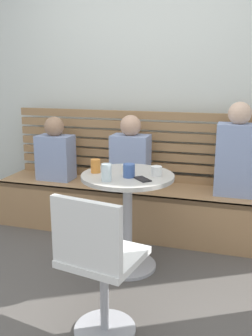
# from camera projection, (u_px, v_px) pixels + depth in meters

# --- Properties ---
(ground) EXTENTS (8.00, 8.00, 0.00)m
(ground) POSITION_uv_depth(u_px,v_px,m) (88.00, 302.00, 2.45)
(ground) COLOR #514C47
(back_wall) EXTENTS (5.20, 0.10, 2.90)m
(back_wall) POSITION_uv_depth(u_px,v_px,m) (150.00, 74.00, 3.62)
(back_wall) COLOR silver
(back_wall) RESTS_ON ground
(booth_bench) EXTENTS (2.70, 0.52, 0.44)m
(booth_bench) POSITION_uv_depth(u_px,v_px,m) (137.00, 209.00, 3.51)
(booth_bench) COLOR #A87C51
(booth_bench) RESTS_ON ground
(booth_backrest) EXTENTS (2.65, 0.04, 0.67)m
(booth_backrest) POSITION_uv_depth(u_px,v_px,m) (144.00, 146.00, 3.60)
(booth_backrest) COLOR #9A7249
(booth_backrest) RESTS_ON booth_bench
(cafe_table) EXTENTS (0.68, 0.68, 0.74)m
(cafe_table) POSITION_uv_depth(u_px,v_px,m) (128.00, 203.00, 2.78)
(cafe_table) COLOR #ADADB2
(cafe_table) RESTS_ON ground
(white_chair) EXTENTS (0.46, 0.46, 0.85)m
(white_chair) POSITION_uv_depth(u_px,v_px,m) (98.00, 262.00, 2.01)
(white_chair) COLOR #ADADB2
(white_chair) RESTS_ON ground
(person_adult) EXTENTS (0.34, 0.22, 0.79)m
(person_adult) POSITION_uv_depth(u_px,v_px,m) (237.00, 154.00, 3.14)
(person_adult) COLOR #8C9EC6
(person_adult) RESTS_ON booth_bench
(person_child_left) EXTENTS (0.34, 0.22, 0.66)m
(person_child_left) POSITION_uv_depth(u_px,v_px,m) (131.00, 155.00, 3.41)
(person_child_left) COLOR #8C9EC6
(person_child_left) RESTS_ON booth_bench
(person_child_middle) EXTENTS (0.34, 0.22, 0.61)m
(person_child_middle) POSITION_uv_depth(u_px,v_px,m) (55.00, 152.00, 3.64)
(person_child_middle) COLOR #8C9EC6
(person_child_middle) RESTS_ON booth_bench
(cup_espresso_small) EXTENTS (0.06, 0.06, 0.05)m
(cup_espresso_small) POSITION_uv_depth(u_px,v_px,m) (125.00, 169.00, 2.78)
(cup_espresso_small) COLOR silver
(cup_espresso_small) RESTS_ON cafe_table
(cup_ceramic_white) EXTENTS (0.08, 0.08, 0.07)m
(cup_ceramic_white) POSITION_uv_depth(u_px,v_px,m) (156.00, 171.00, 2.68)
(cup_ceramic_white) COLOR white
(cup_ceramic_white) RESTS_ON cafe_table
(cup_glass_tall) EXTENTS (0.07, 0.07, 0.12)m
(cup_glass_tall) POSITION_uv_depth(u_px,v_px,m) (106.00, 172.00, 2.54)
(cup_glass_tall) COLOR silver
(cup_glass_tall) RESTS_ON cafe_table
(cup_mug_blue) EXTENTS (0.08, 0.08, 0.09)m
(cup_mug_blue) POSITION_uv_depth(u_px,v_px,m) (129.00, 171.00, 2.64)
(cup_mug_blue) COLOR #3D5B9E
(cup_mug_blue) RESTS_ON cafe_table
(cup_tumbler_orange) EXTENTS (0.07, 0.07, 0.10)m
(cup_tumbler_orange) POSITION_uv_depth(u_px,v_px,m) (96.00, 166.00, 2.76)
(cup_tumbler_orange) COLOR orange
(cup_tumbler_orange) RESTS_ON cafe_table
(phone_on_table) EXTENTS (0.15, 0.15, 0.01)m
(phone_on_table) POSITION_uv_depth(u_px,v_px,m) (142.00, 179.00, 2.58)
(phone_on_table) COLOR black
(phone_on_table) RESTS_ON cafe_table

